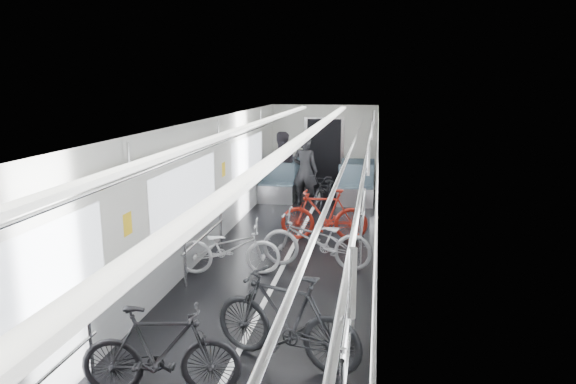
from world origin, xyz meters
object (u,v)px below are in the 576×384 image
(bike_aisle, at_px, (326,190))
(person_standing, at_px, (305,171))
(bike_right_near, at_px, (286,318))
(person_seated, at_px, (281,165))
(bike_right_far, at_px, (324,215))
(bike_right_mid, at_px, (316,240))
(bike_left_mid, at_px, (161,351))
(bike_left_far, at_px, (229,248))

(bike_aisle, height_order, person_standing, person_standing)
(bike_right_near, height_order, person_seated, person_seated)
(bike_right_far, height_order, person_standing, person_standing)
(bike_aisle, distance_m, person_standing, 0.69)
(person_seated, bearing_deg, bike_right_mid, 90.59)
(bike_right_mid, distance_m, person_standing, 4.43)
(bike_left_mid, distance_m, bike_right_near, 1.36)
(bike_right_mid, relative_size, person_standing, 1.05)
(bike_right_mid, xyz_separation_m, bike_right_far, (-0.03, 1.57, 0.03))
(bike_left_mid, height_order, bike_right_far, bike_right_far)
(bike_left_mid, bearing_deg, person_seated, -6.97)
(bike_right_near, xyz_separation_m, person_seated, (-1.56, 8.05, 0.35))
(bike_left_mid, distance_m, bike_right_mid, 3.93)
(person_standing, bearing_deg, person_seated, -35.05)
(bike_right_near, xyz_separation_m, person_standing, (-0.82, 7.32, 0.34))
(bike_left_far, bearing_deg, bike_right_near, -160.68)
(bike_right_near, bearing_deg, bike_left_mid, -36.72)
(person_seated, bearing_deg, person_standing, 118.83)
(bike_right_mid, relative_size, bike_right_far, 1.08)
(bike_right_far, height_order, person_seated, person_seated)
(bike_left_mid, xyz_separation_m, bike_left_far, (-0.27, 3.29, -0.04))
(bike_right_near, bearing_deg, bike_aisle, -160.29)
(bike_right_mid, height_order, bike_aisle, bike_right_mid)
(bike_right_near, relative_size, bike_aisle, 1.10)
(person_seated, bearing_deg, bike_left_mid, 76.72)
(bike_left_far, bearing_deg, person_standing, -16.03)
(bike_left_far, bearing_deg, bike_right_mid, -79.75)
(bike_right_mid, bearing_deg, person_seated, -159.84)
(bike_left_far, xyz_separation_m, bike_right_far, (1.32, 2.06, 0.08))
(bike_right_near, bearing_deg, person_standing, -156.23)
(bike_right_near, height_order, bike_right_mid, bike_right_near)
(bike_right_mid, height_order, person_standing, person_standing)
(person_standing, bearing_deg, bike_aisle, -170.14)
(bike_left_far, relative_size, person_seated, 0.93)
(bike_right_far, height_order, bike_aisle, bike_right_far)
(bike_left_far, bearing_deg, bike_aisle, -22.06)
(person_standing, bearing_deg, bike_right_mid, 110.28)
(bike_right_near, bearing_deg, bike_right_mid, -162.19)
(bike_left_mid, bearing_deg, bike_right_near, -64.05)
(bike_right_far, xyz_separation_m, person_standing, (-0.77, 2.76, 0.37))
(person_seated, bearing_deg, bike_left_far, 75.67)
(bike_aisle, relative_size, person_standing, 0.92)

